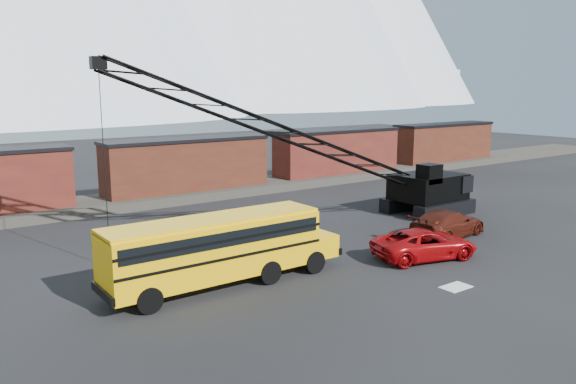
% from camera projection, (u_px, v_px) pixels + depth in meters
% --- Properties ---
extents(ground, '(160.00, 160.00, 0.00)m').
position_uv_depth(ground, '(384.00, 267.00, 28.18)').
color(ground, black).
rests_on(ground, ground).
extents(gravel_berm, '(120.00, 5.00, 0.70)m').
position_uv_depth(gravel_berm, '(188.00, 194.00, 45.60)').
color(gravel_berm, '#413C36').
rests_on(gravel_berm, ground).
extents(boxcar_mid, '(13.70, 3.10, 4.17)m').
position_uv_depth(boxcar_mid, '(187.00, 164.00, 45.15)').
color(boxcar_mid, '#4D2115').
rests_on(boxcar_mid, gravel_berm).
extents(boxcar_east_near, '(13.70, 3.10, 4.17)m').
position_uv_depth(boxcar_east_near, '(338.00, 151.00, 54.40)').
color(boxcar_east_near, '#431313').
rests_on(boxcar_east_near, gravel_berm).
extents(boxcar_east_far, '(13.70, 3.10, 4.17)m').
position_uv_depth(boxcar_east_far, '(444.00, 142.00, 63.66)').
color(boxcar_east_far, '#4D2115').
rests_on(boxcar_east_far, gravel_berm).
extents(snow_patch, '(1.40, 0.90, 0.02)m').
position_uv_depth(snow_patch, '(456.00, 287.00, 25.28)').
color(snow_patch, silver).
rests_on(snow_patch, ground).
extents(school_bus, '(11.65, 2.65, 3.19)m').
position_uv_depth(school_bus, '(221.00, 247.00, 25.24)').
color(school_bus, '#F1B005').
rests_on(school_bus, ground).
extents(red_pickup, '(6.09, 3.95, 1.56)m').
position_uv_depth(red_pickup, '(425.00, 244.00, 29.44)').
color(red_pickup, '#A1070B').
rests_on(red_pickup, ground).
extents(maroon_suv, '(5.95, 2.96, 1.66)m').
position_uv_depth(maroon_suv, '(447.00, 224.00, 33.57)').
color(maroon_suv, '#41140B').
rests_on(maroon_suv, ground).
extents(crawler_crane, '(25.90, 4.20, 10.50)m').
position_uv_depth(crawler_crane, '(306.00, 142.00, 33.59)').
color(crawler_crane, black).
rests_on(crawler_crane, ground).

